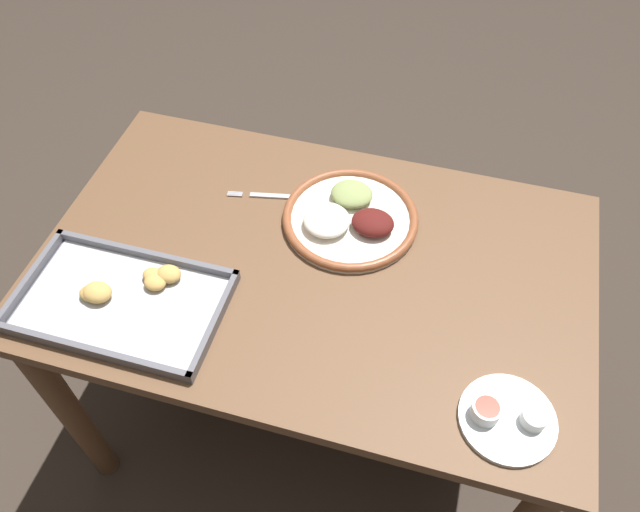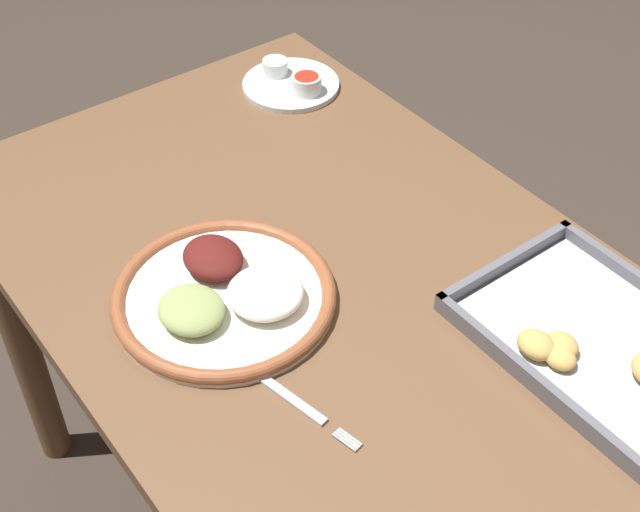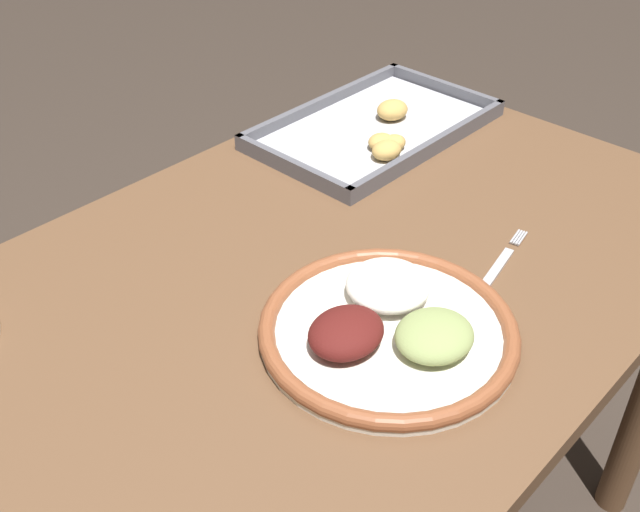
{
  "view_description": "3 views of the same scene",
  "coord_description": "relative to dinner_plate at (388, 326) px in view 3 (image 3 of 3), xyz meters",
  "views": [
    {
      "loc": [
        -0.23,
        0.77,
        1.77
      ],
      "look_at": [
        -0.01,
        0.0,
        0.76
      ],
      "focal_mm": 35.0,
      "sensor_mm": 36.0,
      "label": 1
    },
    {
      "loc": [
        0.7,
        -0.54,
        1.59
      ],
      "look_at": [
        -0.01,
        0.0,
        0.76
      ],
      "focal_mm": 50.0,
      "sensor_mm": 36.0,
      "label": 2
    },
    {
      "loc": [
        -0.57,
        -0.52,
        1.33
      ],
      "look_at": [
        -0.01,
        0.0,
        0.76
      ],
      "focal_mm": 42.0,
      "sensor_mm": 36.0,
      "label": 3
    }
  ],
  "objects": [
    {
      "name": "dinner_plate",
      "position": [
        0.0,
        0.0,
        0.0
      ],
      "size": [
        0.3,
        0.3,
        0.05
      ],
      "color": "white",
      "rests_on": "dining_table"
    },
    {
      "name": "fork",
      "position": [
        0.18,
        -0.03,
        -0.01
      ],
      "size": [
        0.2,
        0.05,
        0.0
      ],
      "rotation": [
        0.0,
        0.0,
        0.2
      ],
      "color": "#B2B2B7",
      "rests_on": "dining_table"
    },
    {
      "name": "dining_table",
      "position": [
        0.04,
        0.14,
        -0.13
      ],
      "size": [
        1.16,
        0.73,
        0.73
      ],
      "color": "brown",
      "rests_on": "ground_plane"
    },
    {
      "name": "baking_tray",
      "position": [
        0.38,
        0.33,
        -0.0
      ],
      "size": [
        0.41,
        0.25,
        0.04
      ],
      "color": "#595960",
      "rests_on": "dining_table"
    }
  ]
}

